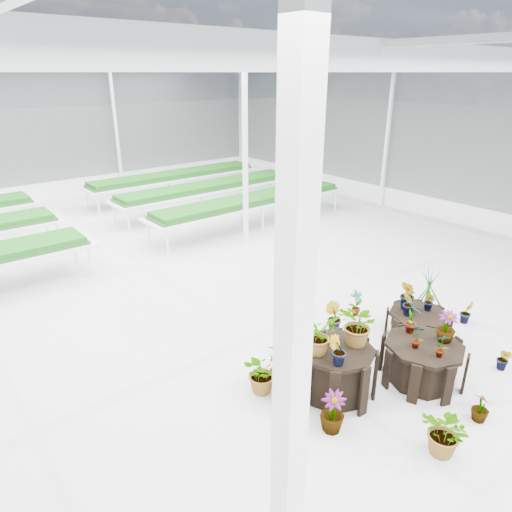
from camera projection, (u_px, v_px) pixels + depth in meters
ground_plane at (252, 348)px, 7.48m from camera, size 24.00×24.00×0.00m
greenhouse_shell at (251, 216)px, 6.63m from camera, size 18.00×24.00×4.50m
steel_frame at (251, 216)px, 6.63m from camera, size 18.00×24.00×4.50m
nursery_benches at (88, 221)px, 12.50m from camera, size 16.00×7.00×0.84m
plinth_tall at (335, 371)px, 6.30m from camera, size 1.17×1.17×0.74m
plinth_mid at (422, 362)px, 6.59m from camera, size 1.51×1.51×0.61m
plinth_low at (418, 325)px, 7.71m from camera, size 1.19×1.19×0.46m
nursery_plants at (365, 344)px, 6.55m from camera, size 4.49×3.20×1.35m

